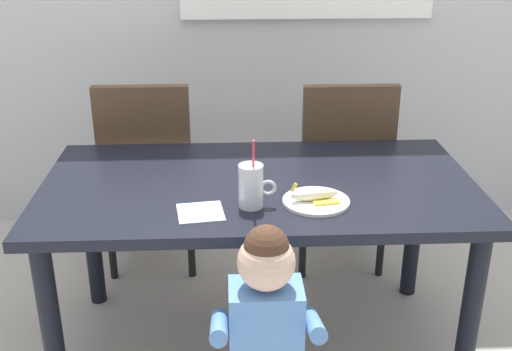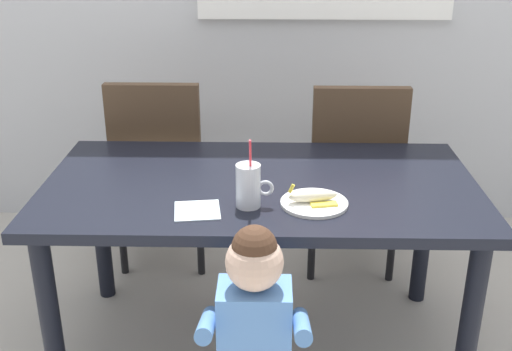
{
  "view_description": "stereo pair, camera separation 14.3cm",
  "coord_description": "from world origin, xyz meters",
  "px_view_note": "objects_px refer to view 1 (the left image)",
  "views": [
    {
      "loc": [
        -0.11,
        -2.12,
        1.65
      ],
      "look_at": [
        -0.01,
        -0.09,
        0.79
      ],
      "focal_mm": 43.96,
      "sensor_mm": 36.0,
      "label": 1
    },
    {
      "loc": [
        0.03,
        -2.12,
        1.65
      ],
      "look_at": [
        -0.01,
        -0.09,
        0.79
      ],
      "focal_mm": 43.96,
      "sensor_mm": 36.0,
      "label": 2
    }
  ],
  "objects_px": {
    "dining_table": "(259,204)",
    "snack_plate": "(316,201)",
    "toddler_standing": "(266,320)",
    "dining_chair_right": "(342,165)",
    "peeled_banana": "(316,195)",
    "milk_cup": "(251,188)",
    "paper_napkin": "(200,212)",
    "dining_chair_left": "(149,166)"
  },
  "relations": [
    {
      "from": "dining_chair_right",
      "to": "toddler_standing",
      "type": "distance_m",
      "value": 1.26
    },
    {
      "from": "toddler_standing",
      "to": "paper_napkin",
      "type": "bearing_deg",
      "value": 122.11
    },
    {
      "from": "snack_plate",
      "to": "paper_napkin",
      "type": "xyz_separation_m",
      "value": [
        -0.39,
        -0.06,
        -0.0
      ]
    },
    {
      "from": "milk_cup",
      "to": "toddler_standing",
      "type": "bearing_deg",
      "value": -85.5
    },
    {
      "from": "dining_table",
      "to": "dining_chair_left",
      "type": "xyz_separation_m",
      "value": [
        -0.49,
        0.64,
        -0.1
      ]
    },
    {
      "from": "dining_table",
      "to": "toddler_standing",
      "type": "relative_size",
      "value": 1.91
    },
    {
      "from": "dining_chair_right",
      "to": "dining_chair_left",
      "type": "bearing_deg",
      "value": -2.22
    },
    {
      "from": "paper_napkin",
      "to": "dining_table",
      "type": "bearing_deg",
      "value": 50.69
    },
    {
      "from": "dining_chair_right",
      "to": "peeled_banana",
      "type": "xyz_separation_m",
      "value": [
        -0.25,
        -0.8,
        0.22
      ]
    },
    {
      "from": "dining_table",
      "to": "toddler_standing",
      "type": "height_order",
      "value": "toddler_standing"
    },
    {
      "from": "snack_plate",
      "to": "dining_chair_left",
      "type": "bearing_deg",
      "value": 128.77
    },
    {
      "from": "dining_table",
      "to": "milk_cup",
      "type": "distance_m",
      "value": 0.27
    },
    {
      "from": "dining_table",
      "to": "snack_plate",
      "type": "relative_size",
      "value": 6.95
    },
    {
      "from": "dining_chair_right",
      "to": "snack_plate",
      "type": "xyz_separation_m",
      "value": [
        -0.24,
        -0.8,
        0.19
      ]
    },
    {
      "from": "snack_plate",
      "to": "peeled_banana",
      "type": "relative_size",
      "value": 1.31
    },
    {
      "from": "dining_table",
      "to": "paper_napkin",
      "type": "height_order",
      "value": "paper_napkin"
    },
    {
      "from": "snack_plate",
      "to": "peeled_banana",
      "type": "distance_m",
      "value": 0.03
    },
    {
      "from": "toddler_standing",
      "to": "snack_plate",
      "type": "distance_m",
      "value": 0.47
    },
    {
      "from": "toddler_standing",
      "to": "peeled_banana",
      "type": "distance_m",
      "value": 0.48
    },
    {
      "from": "toddler_standing",
      "to": "dining_chair_left",
      "type": "bearing_deg",
      "value": 111.58
    },
    {
      "from": "toddler_standing",
      "to": "milk_cup",
      "type": "xyz_separation_m",
      "value": [
        -0.03,
        0.36,
        0.27
      ]
    },
    {
      "from": "toddler_standing",
      "to": "snack_plate",
      "type": "relative_size",
      "value": 3.64
    },
    {
      "from": "dining_chair_left",
      "to": "paper_napkin",
      "type": "xyz_separation_m",
      "value": [
        0.28,
        -0.9,
        0.19
      ]
    },
    {
      "from": "peeled_banana",
      "to": "snack_plate",
      "type": "bearing_deg",
      "value": 1.47
    },
    {
      "from": "toddler_standing",
      "to": "dining_table",
      "type": "bearing_deg",
      "value": 89.18
    },
    {
      "from": "dining_chair_right",
      "to": "paper_napkin",
      "type": "distance_m",
      "value": 1.09
    },
    {
      "from": "dining_table",
      "to": "dining_chair_left",
      "type": "distance_m",
      "value": 0.81
    },
    {
      "from": "dining_chair_right",
      "to": "toddler_standing",
      "type": "xyz_separation_m",
      "value": [
        -0.44,
        -1.18,
        -0.02
      ]
    },
    {
      "from": "toddler_standing",
      "to": "peeled_banana",
      "type": "xyz_separation_m",
      "value": [
        0.19,
        0.37,
        0.24
      ]
    },
    {
      "from": "peeled_banana",
      "to": "paper_napkin",
      "type": "relative_size",
      "value": 1.17
    },
    {
      "from": "toddler_standing",
      "to": "milk_cup",
      "type": "bearing_deg",
      "value": 94.5
    },
    {
      "from": "peeled_banana",
      "to": "paper_napkin",
      "type": "height_order",
      "value": "peeled_banana"
    },
    {
      "from": "dining_table",
      "to": "milk_cup",
      "type": "height_order",
      "value": "milk_cup"
    },
    {
      "from": "toddler_standing",
      "to": "snack_plate",
      "type": "bearing_deg",
      "value": 62.61
    },
    {
      "from": "dining_chair_left",
      "to": "dining_chair_right",
      "type": "bearing_deg",
      "value": 177.78
    },
    {
      "from": "dining_chair_right",
      "to": "dining_table",
      "type": "bearing_deg",
      "value": 54.86
    },
    {
      "from": "dining_chair_left",
      "to": "peeled_banana",
      "type": "bearing_deg",
      "value": 128.66
    },
    {
      "from": "toddler_standing",
      "to": "peeled_banana",
      "type": "relative_size",
      "value": 4.79
    },
    {
      "from": "dining_chair_right",
      "to": "snack_plate",
      "type": "distance_m",
      "value": 0.86
    },
    {
      "from": "milk_cup",
      "to": "snack_plate",
      "type": "bearing_deg",
      "value": 3.95
    },
    {
      "from": "dining_chair_left",
      "to": "paper_napkin",
      "type": "height_order",
      "value": "dining_chair_left"
    },
    {
      "from": "dining_table",
      "to": "dining_chair_right",
      "type": "height_order",
      "value": "dining_chair_right"
    }
  ]
}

